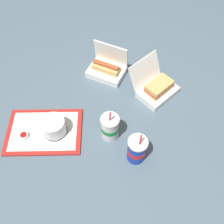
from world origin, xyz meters
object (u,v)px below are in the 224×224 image
object	(u,v)px
cake_container	(54,127)
plastic_fork	(30,121)
soda_cup_left	(109,127)
soda_cup_back	(137,150)
ketchup_cup	(24,136)
clamshell_sandwich_left	(157,88)
food_tray	(44,131)
clamshell_hotdog_right	(107,69)

from	to	relation	value
cake_container	plastic_fork	bearing A→B (deg)	149.73
soda_cup_left	soda_cup_back	world-z (taller)	soda_cup_back
cake_container	ketchup_cup	bearing A→B (deg)	-173.61
clamshell_sandwich_left	soda_cup_left	bearing A→B (deg)	-140.94
food_tray	clamshell_sandwich_left	distance (m)	0.63
ketchup_cup	soda_cup_left	world-z (taller)	soda_cup_left
cake_container	clamshell_hotdog_right	bearing A→B (deg)	50.90
plastic_fork	clamshell_hotdog_right	world-z (taller)	clamshell_hotdog_right
cake_container	soda_cup_back	size ratio (longest dim) A/B	0.57
clamshell_sandwich_left	soda_cup_back	distance (m)	0.41
plastic_fork	clamshell_hotdog_right	distance (m)	0.52
plastic_fork	ketchup_cup	bearing A→B (deg)	-98.15
clamshell_hotdog_right	ketchup_cup	bearing A→B (deg)	-139.42
food_tray	clamshell_hotdog_right	xyz separation A→B (m)	(0.35, 0.36, 0.03)
ketchup_cup	soda_cup_left	distance (m)	0.42
ketchup_cup	clamshell_hotdog_right	distance (m)	0.59
cake_container	plastic_fork	distance (m)	0.15
soda_cup_back	clamshell_hotdog_right	bearing A→B (deg)	97.91
ketchup_cup	plastic_fork	size ratio (longest dim) A/B	0.36
plastic_fork	soda_cup_back	bearing A→B (deg)	-22.15
ketchup_cup	soda_cup_back	distance (m)	0.55
food_tray	soda_cup_left	bearing A→B (deg)	-9.91
ketchup_cup	soda_cup_back	xyz separation A→B (m)	(0.52, -0.16, 0.05)
clamshell_hotdog_right	soda_cup_left	world-z (taller)	soda_cup_left
clamshell_hotdog_right	clamshell_sandwich_left	world-z (taller)	clamshell_hotdog_right
clamshell_sandwich_left	soda_cup_left	distance (m)	0.37
clamshell_sandwich_left	soda_cup_back	bearing A→B (deg)	-116.06
clamshell_hotdog_right	clamshell_sandwich_left	xyz separation A→B (m)	(0.25, -0.18, 0.00)
cake_container	ketchup_cup	size ratio (longest dim) A/B	2.97
ketchup_cup	soda_cup_left	xyz separation A→B (m)	(0.41, -0.03, 0.05)
clamshell_hotdog_right	soda_cup_left	xyz separation A→B (m)	(-0.03, -0.41, 0.03)
clamshell_hotdog_right	soda_cup_left	distance (m)	0.41
cake_container	clamshell_sandwich_left	size ratio (longest dim) A/B	0.41
soda_cup_left	ketchup_cup	bearing A→B (deg)	175.78
plastic_fork	clamshell_sandwich_left	size ratio (longest dim) A/B	0.38
food_tray	ketchup_cup	size ratio (longest dim) A/B	9.87
cake_container	plastic_fork	size ratio (longest dim) A/B	1.08
ketchup_cup	plastic_fork	distance (m)	0.09
cake_container	soda_cup_left	xyz separation A→B (m)	(0.26, -0.05, 0.02)
clamshell_hotdog_right	soda_cup_back	world-z (taller)	soda_cup_back
food_tray	cake_container	world-z (taller)	cake_container
clamshell_sandwich_left	soda_cup_left	size ratio (longest dim) A/B	1.43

